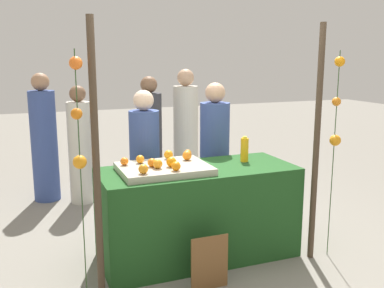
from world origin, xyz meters
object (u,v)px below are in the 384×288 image
(juice_bottle, at_px, (245,150))
(vendor_right, at_px, (214,161))
(chalkboard_sign, at_px, (209,263))
(orange_1, at_px, (171,162))
(vendor_left, at_px, (145,170))
(stall_counter, at_px, (198,213))
(orange_0, at_px, (143,169))

(juice_bottle, bearing_deg, vendor_right, 96.17)
(chalkboard_sign, relative_size, vendor_right, 0.29)
(orange_1, bearing_deg, vendor_left, 93.09)
(vendor_right, bearing_deg, stall_counter, -125.32)
(juice_bottle, distance_m, vendor_right, 0.62)
(orange_1, height_order, chalkboard_sign, orange_1)
(stall_counter, relative_size, vendor_right, 1.13)
(orange_0, height_order, orange_1, orange_1)
(orange_0, distance_m, orange_1, 0.32)
(orange_0, xyz_separation_m, chalkboard_sign, (0.43, -0.38, -0.74))
(stall_counter, distance_m, vendor_left, 0.79)
(stall_counter, distance_m, orange_0, 0.82)
(stall_counter, xyz_separation_m, juice_bottle, (0.53, 0.08, 0.55))
(orange_0, height_order, vendor_right, vendor_right)
(vendor_left, bearing_deg, vendor_right, -0.32)
(chalkboard_sign, bearing_deg, vendor_right, 64.24)
(stall_counter, relative_size, chalkboard_sign, 3.87)
(juice_bottle, bearing_deg, stall_counter, -171.24)
(stall_counter, bearing_deg, orange_1, -163.08)
(juice_bottle, height_order, vendor_left, vendor_left)
(chalkboard_sign, distance_m, vendor_left, 1.37)
(stall_counter, xyz_separation_m, orange_1, (-0.29, -0.09, 0.54))
(vendor_right, bearing_deg, chalkboard_sign, -115.76)
(vendor_left, bearing_deg, orange_0, -105.83)
(vendor_left, relative_size, vendor_right, 0.96)
(juice_bottle, distance_m, vendor_left, 1.06)
(orange_1, xyz_separation_m, vendor_right, (0.75, 0.74, -0.22))
(orange_0, distance_m, vendor_right, 1.38)
(orange_1, bearing_deg, stall_counter, 16.92)
(orange_1, relative_size, chalkboard_sign, 0.19)
(orange_0, distance_m, juice_bottle, 1.14)
(stall_counter, height_order, orange_0, orange_0)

